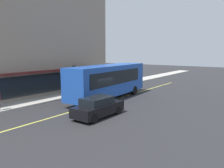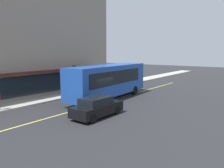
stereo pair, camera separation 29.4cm
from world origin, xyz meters
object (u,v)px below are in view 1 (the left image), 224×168
traffic_light (74,73)px  car_black (98,107)px  pedestrian_near_storefront (80,85)px  pedestrian_by_curb (68,83)px  bus (109,80)px

traffic_light → car_black: 9.03m
pedestrian_near_storefront → traffic_light: bearing=-177.8°
traffic_light → pedestrian_near_storefront: traffic_light is taller
traffic_light → pedestrian_by_curb: bearing=76.6°
car_black → pedestrian_by_curb: (5.14, 8.88, 0.52)m
bus → pedestrian_near_storefront: bearing=89.1°
bus → traffic_light: bearing=100.9°
car_black → pedestrian_by_curb: pedestrian_by_curb is taller
traffic_light → car_black: size_ratio=0.74×
bus → traffic_light: bus is taller
traffic_light → pedestrian_near_storefront: 1.70m
traffic_light → pedestrian_near_storefront: (0.88, 0.03, -1.45)m
car_black → pedestrian_by_curb: bearing=59.9°
pedestrian_by_curb → pedestrian_near_storefront: bearing=-69.4°
traffic_light → pedestrian_by_curb: 1.96m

